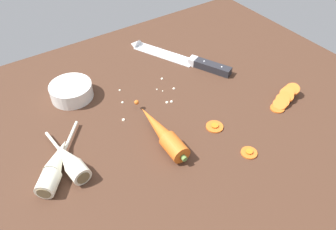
# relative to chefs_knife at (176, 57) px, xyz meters

# --- Properties ---
(ground_plane) EXTENTS (1.20, 0.90, 0.04)m
(ground_plane) POSITION_rel_chefs_knife_xyz_m (-0.17, -0.19, -0.03)
(ground_plane) COLOR #42281C
(chefs_knife) EXTENTS (0.18, 0.33, 0.04)m
(chefs_knife) POSITION_rel_chefs_knife_xyz_m (0.00, 0.00, 0.00)
(chefs_knife) COLOR silver
(chefs_knife) RESTS_ON ground_plane
(whole_carrot) EXTENTS (0.05, 0.23, 0.04)m
(whole_carrot) POSITION_rel_chefs_knife_xyz_m (-0.22, -0.26, 0.01)
(whole_carrot) COLOR #D6601E
(whole_carrot) RESTS_ON ground_plane
(parsnip_front) EXTENTS (0.05, 0.18, 0.04)m
(parsnip_front) POSITION_rel_chefs_knife_xyz_m (-0.43, -0.22, 0.01)
(parsnip_front) COLOR silver
(parsnip_front) RESTS_ON ground_plane
(parsnip_mid_left) EXTENTS (0.15, 0.18, 0.04)m
(parsnip_mid_left) POSITION_rel_chefs_knife_xyz_m (-0.46, -0.21, 0.01)
(parsnip_mid_left) COLOR silver
(parsnip_mid_left) RESTS_ON ground_plane
(carrot_slice_stack) EXTENTS (0.11, 0.05, 0.04)m
(carrot_slice_stack) POSITION_rel_chefs_knife_xyz_m (0.12, -0.32, 0.01)
(carrot_slice_stack) COLOR #D6601E
(carrot_slice_stack) RESTS_ON ground_plane
(carrot_slice_stray_near) EXTENTS (0.04, 0.04, 0.01)m
(carrot_slice_stray_near) POSITION_rel_chefs_knife_xyz_m (-0.09, -0.30, -0.00)
(carrot_slice_stray_near) COLOR #D6601E
(carrot_slice_stray_near) RESTS_ON ground_plane
(carrot_slice_stray_mid) EXTENTS (0.04, 0.04, 0.01)m
(carrot_slice_stray_mid) POSITION_rel_chefs_knife_xyz_m (-0.08, -0.40, -0.00)
(carrot_slice_stray_mid) COLOR #D6601E
(carrot_slice_stray_mid) RESTS_ON ground_plane
(prep_bowl) EXTENTS (0.11, 0.11, 0.04)m
(prep_bowl) POSITION_rel_chefs_knife_xyz_m (-0.33, 0.00, 0.01)
(prep_bowl) COLOR white
(prep_bowl) RESTS_ON ground_plane
(mince_crumbs) EXTENTS (0.18, 0.13, 0.01)m
(mince_crumbs) POSITION_rel_chefs_knife_xyz_m (-0.16, -0.12, -0.00)
(mince_crumbs) COLOR silver
(mince_crumbs) RESTS_ON ground_plane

